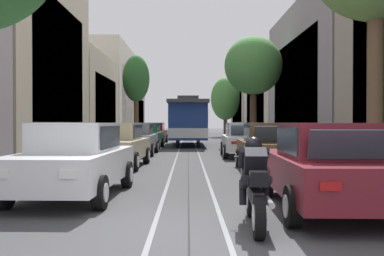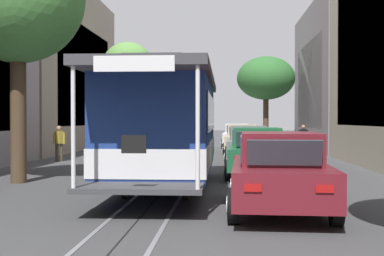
{
  "view_description": "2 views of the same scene",
  "coord_description": "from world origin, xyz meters",
  "px_view_note": "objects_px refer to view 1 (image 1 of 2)",
  "views": [
    {
      "loc": [
        -0.01,
        -6.15,
        1.59
      ],
      "look_at": [
        0.3,
        26.25,
        1.17
      ],
      "focal_mm": 40.01,
      "sensor_mm": 36.0,
      "label": 1
    },
    {
      "loc": [
        -1.57,
        37.08,
        1.82
      ],
      "look_at": [
        0.38,
        6.17,
        1.34
      ],
      "focal_mm": 47.81,
      "sensor_mm": 36.0,
      "label": 2
    }
  ],
  "objects_px": {
    "parked_car_maroon_fifth_left": "(154,133)",
    "street_tree_kerb_right_second": "(253,66)",
    "parked_car_beige_second_left": "(117,145)",
    "parked_car_maroon_near_right": "(327,166)",
    "parked_car_brown_second_right": "(270,147)",
    "parked_car_green_fourth_left": "(146,135)",
    "pedestrian_on_right_pavement": "(34,141)",
    "parked_car_white_near_left": "(75,159)",
    "cable_car_trolley": "(188,121)",
    "parked_car_white_mid_right": "(243,140)",
    "motorcycle_with_rider": "(254,184)",
    "pedestrian_on_left_pavement": "(304,137)",
    "street_tree_kerb_left_second": "(136,80)",
    "street_tree_kerb_right_mid": "(225,99)",
    "parked_car_grey_mid_left": "(136,138)"
  },
  "relations": [
    {
      "from": "parked_car_maroon_fifth_left",
      "to": "street_tree_kerb_right_second",
      "type": "height_order",
      "value": "street_tree_kerb_right_second"
    },
    {
      "from": "parked_car_beige_second_left",
      "to": "parked_car_maroon_near_right",
      "type": "height_order",
      "value": "same"
    },
    {
      "from": "parked_car_beige_second_left",
      "to": "parked_car_brown_second_right",
      "type": "height_order",
      "value": "same"
    },
    {
      "from": "parked_car_green_fourth_left",
      "to": "pedestrian_on_right_pavement",
      "type": "height_order",
      "value": "parked_car_green_fourth_left"
    },
    {
      "from": "parked_car_white_near_left",
      "to": "cable_car_trolley",
      "type": "height_order",
      "value": "cable_car_trolley"
    },
    {
      "from": "parked_car_white_mid_right",
      "to": "street_tree_kerb_right_second",
      "type": "height_order",
      "value": "street_tree_kerb_right_second"
    },
    {
      "from": "parked_car_white_mid_right",
      "to": "motorcycle_with_rider",
      "type": "height_order",
      "value": "parked_car_white_mid_right"
    },
    {
      "from": "parked_car_white_mid_right",
      "to": "parked_car_beige_second_left",
      "type": "bearing_deg",
      "value": -138.26
    },
    {
      "from": "street_tree_kerb_right_second",
      "to": "pedestrian_on_right_pavement",
      "type": "xyz_separation_m",
      "value": [
        -10.15,
        -12.83,
        -4.49
      ]
    },
    {
      "from": "parked_car_brown_second_right",
      "to": "pedestrian_on_left_pavement",
      "type": "relative_size",
      "value": 2.8
    },
    {
      "from": "street_tree_kerb_left_second",
      "to": "cable_car_trolley",
      "type": "relative_size",
      "value": 0.81
    },
    {
      "from": "parked_car_brown_second_right",
      "to": "street_tree_kerb_right_mid",
      "type": "relative_size",
      "value": 0.67
    },
    {
      "from": "parked_car_maroon_near_right",
      "to": "pedestrian_on_right_pavement",
      "type": "distance_m",
      "value": 11.66
    },
    {
      "from": "parked_car_green_fourth_left",
      "to": "street_tree_kerb_left_second",
      "type": "xyz_separation_m",
      "value": [
        -1.89,
        10.42,
        4.47
      ]
    },
    {
      "from": "parked_car_green_fourth_left",
      "to": "pedestrian_on_left_pavement",
      "type": "xyz_separation_m",
      "value": [
        8.35,
        -5.62,
        0.09
      ]
    },
    {
      "from": "street_tree_kerb_left_second",
      "to": "street_tree_kerb_right_second",
      "type": "xyz_separation_m",
      "value": [
        8.9,
        -8.32,
        0.11
      ]
    },
    {
      "from": "parked_car_green_fourth_left",
      "to": "parked_car_grey_mid_left",
      "type": "bearing_deg",
      "value": -89.67
    },
    {
      "from": "parked_car_beige_second_left",
      "to": "street_tree_kerb_right_second",
      "type": "relative_size",
      "value": 0.6
    },
    {
      "from": "street_tree_kerb_left_second",
      "to": "parked_car_beige_second_left",
      "type": "bearing_deg",
      "value": -84.9
    },
    {
      "from": "parked_car_grey_mid_left",
      "to": "parked_car_brown_second_right",
      "type": "xyz_separation_m",
      "value": [
        5.22,
        -7.4,
        0.0
      ]
    },
    {
      "from": "parked_car_white_near_left",
      "to": "parked_car_grey_mid_left",
      "type": "xyz_separation_m",
      "value": [
        -0.15,
        12.09,
        0.0
      ]
    },
    {
      "from": "pedestrian_on_left_pavement",
      "to": "pedestrian_on_right_pavement",
      "type": "distance_m",
      "value": 12.58
    },
    {
      "from": "parked_car_brown_second_right",
      "to": "pedestrian_on_right_pavement",
      "type": "bearing_deg",
      "value": 165.97
    },
    {
      "from": "street_tree_kerb_left_second",
      "to": "street_tree_kerb_right_second",
      "type": "height_order",
      "value": "street_tree_kerb_left_second"
    },
    {
      "from": "pedestrian_on_right_pavement",
      "to": "motorcycle_with_rider",
      "type": "bearing_deg",
      "value": -54.52
    },
    {
      "from": "parked_car_white_near_left",
      "to": "parked_car_white_mid_right",
      "type": "relative_size",
      "value": 1.0
    },
    {
      "from": "parked_car_brown_second_right",
      "to": "motorcycle_with_rider",
      "type": "relative_size",
      "value": 2.22
    },
    {
      "from": "cable_car_trolley",
      "to": "parked_car_white_mid_right",
      "type": "bearing_deg",
      "value": -75.25
    },
    {
      "from": "parked_car_white_mid_right",
      "to": "street_tree_kerb_left_second",
      "type": "xyz_separation_m",
      "value": [
        -7.06,
        17.27,
        4.47
      ]
    },
    {
      "from": "parked_car_maroon_near_right",
      "to": "cable_car_trolley",
      "type": "bearing_deg",
      "value": 96.53
    },
    {
      "from": "parked_car_maroon_fifth_left",
      "to": "pedestrian_on_right_pavement",
      "type": "bearing_deg",
      "value": -100.26
    },
    {
      "from": "street_tree_kerb_right_mid",
      "to": "parked_car_maroon_fifth_left",
      "type": "bearing_deg",
      "value": -114.97
    },
    {
      "from": "motorcycle_with_rider",
      "to": "parked_car_grey_mid_left",
      "type": "bearing_deg",
      "value": 103.6
    },
    {
      "from": "parked_car_maroon_fifth_left",
      "to": "street_tree_kerb_right_second",
      "type": "relative_size",
      "value": 0.6
    },
    {
      "from": "parked_car_beige_second_left",
      "to": "cable_car_trolley",
      "type": "height_order",
      "value": "cable_car_trolley"
    },
    {
      "from": "parked_car_white_near_left",
      "to": "pedestrian_on_left_pavement",
      "type": "bearing_deg",
      "value": 55.53
    },
    {
      "from": "parked_car_maroon_fifth_left",
      "to": "street_tree_kerb_right_mid",
      "type": "relative_size",
      "value": 0.67
    },
    {
      "from": "parked_car_grey_mid_left",
      "to": "pedestrian_on_left_pavement",
      "type": "bearing_deg",
      "value": -1.33
    },
    {
      "from": "street_tree_kerb_left_second",
      "to": "pedestrian_on_right_pavement",
      "type": "relative_size",
      "value": 4.71
    },
    {
      "from": "parked_car_grey_mid_left",
      "to": "parked_car_green_fourth_left",
      "type": "relative_size",
      "value": 0.99
    },
    {
      "from": "parked_car_green_fourth_left",
      "to": "street_tree_kerb_right_second",
      "type": "distance_m",
      "value": 8.63
    },
    {
      "from": "parked_car_brown_second_right",
      "to": "parked_car_white_mid_right",
      "type": "xyz_separation_m",
      "value": [
        -0.09,
        5.98,
        0.0
      ]
    },
    {
      "from": "parked_car_maroon_near_right",
      "to": "street_tree_kerb_left_second",
      "type": "distance_m",
      "value": 30.54
    },
    {
      "from": "street_tree_kerb_right_second",
      "to": "parked_car_grey_mid_left",
      "type": "bearing_deg",
      "value": -132.81
    },
    {
      "from": "parked_car_white_mid_right",
      "to": "street_tree_kerb_right_mid",
      "type": "height_order",
      "value": "street_tree_kerb_right_mid"
    },
    {
      "from": "parked_car_white_near_left",
      "to": "parked_car_grey_mid_left",
      "type": "height_order",
      "value": "same"
    },
    {
      "from": "parked_car_beige_second_left",
      "to": "parked_car_white_mid_right",
      "type": "xyz_separation_m",
      "value": [
        5.11,
        4.56,
        0.0
      ]
    },
    {
      "from": "street_tree_kerb_right_second",
      "to": "cable_car_trolley",
      "type": "distance_m",
      "value": 5.81
    },
    {
      "from": "parked_car_green_fourth_left",
      "to": "cable_car_trolley",
      "type": "bearing_deg",
      "value": 47.61
    },
    {
      "from": "motorcycle_with_rider",
      "to": "parked_car_green_fourth_left",
      "type": "bearing_deg",
      "value": 100.12
    }
  ]
}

